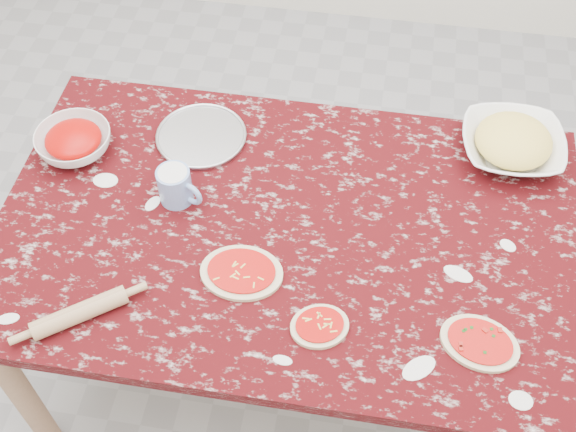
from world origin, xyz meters
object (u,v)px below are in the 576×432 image
(worktable, at_px, (288,245))
(rolling_pin, at_px, (80,313))
(sauce_bowl, at_px, (74,142))
(pizza_tray, at_px, (201,137))
(flour_mug, at_px, (176,186))
(cheese_bowl, at_px, (512,146))

(worktable, xyz_separation_m, rolling_pin, (-0.46, -0.36, 0.11))
(rolling_pin, bearing_deg, sauce_bowl, 110.86)
(pizza_tray, xyz_separation_m, flour_mug, (-0.01, -0.24, 0.05))
(sauce_bowl, bearing_deg, cheese_bowl, 8.65)
(cheese_bowl, distance_m, flour_mug, 0.98)
(worktable, bearing_deg, rolling_pin, -141.80)
(worktable, bearing_deg, cheese_bowl, 31.94)
(sauce_bowl, xyz_separation_m, cheese_bowl, (1.27, 0.19, 0.00))
(pizza_tray, bearing_deg, worktable, -43.10)
(sauce_bowl, height_order, cheese_bowl, cheese_bowl)
(pizza_tray, relative_size, rolling_pin, 1.12)
(pizza_tray, height_order, flour_mug, flour_mug)
(flour_mug, bearing_deg, pizza_tray, 88.27)
(cheese_bowl, bearing_deg, worktable, -148.06)
(sauce_bowl, distance_m, rolling_pin, 0.58)
(pizza_tray, xyz_separation_m, cheese_bowl, (0.91, 0.08, 0.03))
(pizza_tray, xyz_separation_m, sauce_bowl, (-0.35, -0.11, 0.03))
(flour_mug, distance_m, rolling_pin, 0.44)
(pizza_tray, height_order, cheese_bowl, cheese_bowl)
(pizza_tray, bearing_deg, flour_mug, -91.73)
(worktable, height_order, cheese_bowl, cheese_bowl)
(pizza_tray, distance_m, cheese_bowl, 0.92)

